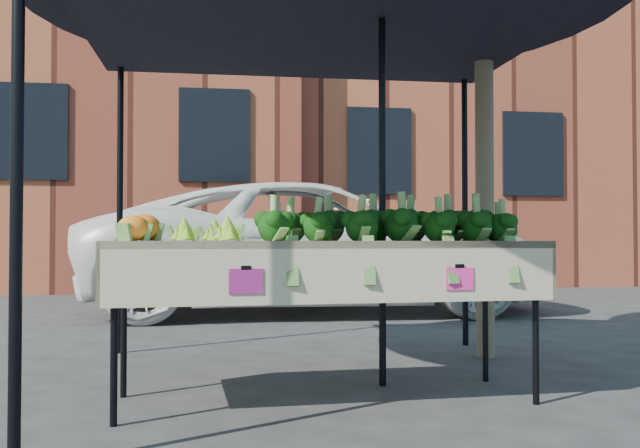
# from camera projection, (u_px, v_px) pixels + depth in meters

# --- Properties ---
(ground) EXTENTS (90.00, 90.00, 0.00)m
(ground) POSITION_uv_depth(u_px,v_px,m) (293.00, 397.00, 4.02)
(ground) COLOR #252527
(table) EXTENTS (2.44, 0.94, 0.90)m
(table) POSITION_uv_depth(u_px,v_px,m) (325.00, 321.00, 3.93)
(table) COLOR beige
(table) RESTS_ON ground
(canopy) EXTENTS (3.16, 3.16, 2.74)m
(canopy) POSITION_uv_depth(u_px,v_px,m) (325.00, 166.00, 4.38)
(canopy) COLOR black
(canopy) RESTS_ON ground
(broccoli_heap) EXTENTS (1.59, 0.56, 0.25)m
(broccoli_heap) POSITION_uv_depth(u_px,v_px,m) (391.00, 219.00, 4.02)
(broccoli_heap) COLOR black
(broccoli_heap) RESTS_ON table
(romanesco_cluster) EXTENTS (0.42, 0.46, 0.19)m
(romanesco_cluster) POSITION_uv_depth(u_px,v_px,m) (206.00, 223.00, 3.83)
(romanesco_cluster) COLOR #96B82A
(romanesco_cluster) RESTS_ON table
(cauliflower_pair) EXTENTS (0.22, 0.42, 0.17)m
(cauliflower_pair) POSITION_uv_depth(u_px,v_px,m) (139.00, 225.00, 3.85)
(cauliflower_pair) COLOR orange
(cauliflower_pair) RESTS_ON table
(vehicle) EXTENTS (1.64, 2.70, 5.83)m
(vehicle) POSITION_uv_depth(u_px,v_px,m) (318.00, 83.00, 8.91)
(vehicle) COLOR white
(vehicle) RESTS_ON ground
(street_tree) EXTENTS (2.10, 2.10, 4.14)m
(street_tree) POSITION_uv_depth(u_px,v_px,m) (484.00, 91.00, 5.44)
(street_tree) COLOR #1E4C14
(street_tree) RESTS_ON ground
(building_left) EXTENTS (12.00, 8.00, 9.00)m
(building_left) POSITION_uv_depth(u_px,v_px,m) (8.00, 76.00, 15.27)
(building_left) COLOR maroon
(building_left) RESTS_ON ground
(building_right) EXTENTS (12.00, 8.00, 8.50)m
(building_right) POSITION_uv_depth(u_px,v_px,m) (517.00, 107.00, 17.50)
(building_right) COLOR maroon
(building_right) RESTS_ON ground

